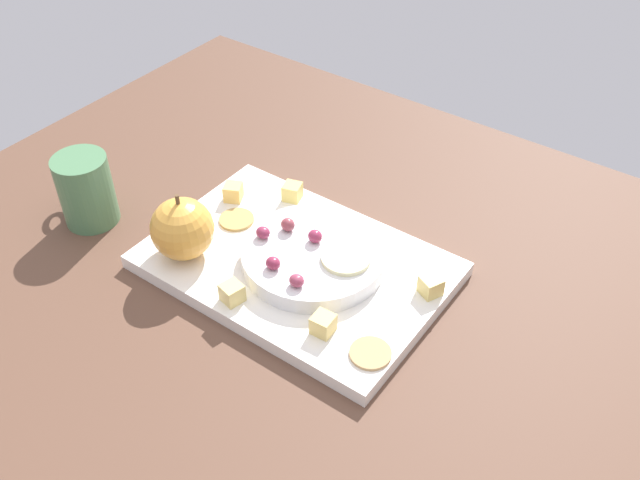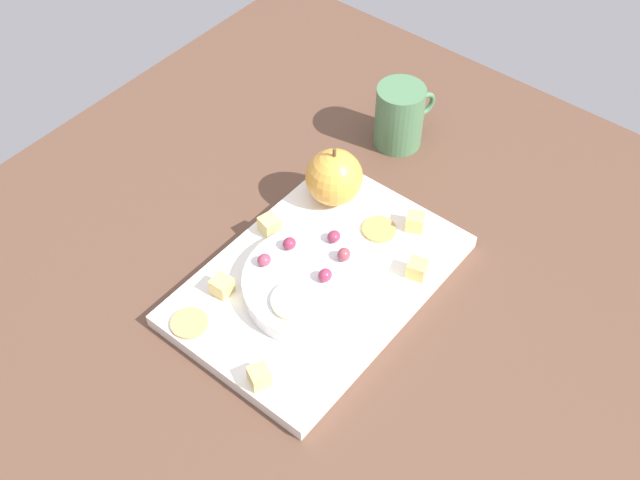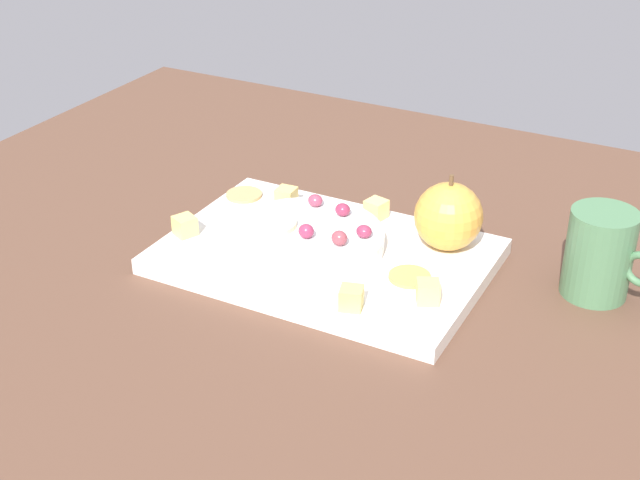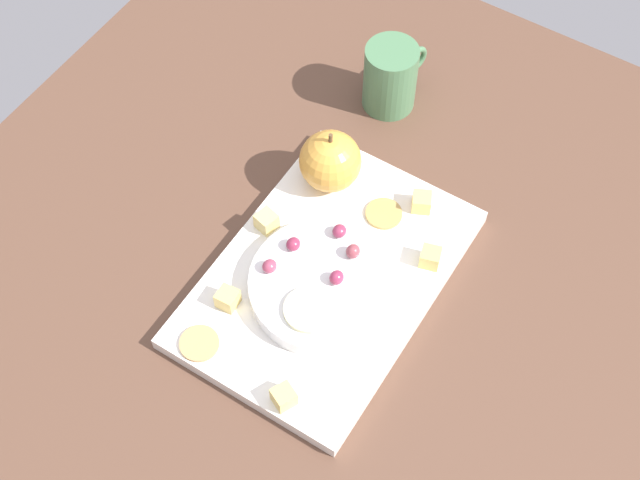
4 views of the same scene
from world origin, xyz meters
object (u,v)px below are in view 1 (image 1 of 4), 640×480
at_px(grape_1, 288,225).
at_px(apple_slice_0, 346,258).
at_px(grape_3, 297,281).
at_px(cheese_cube_1, 431,286).
at_px(cheese_cube_2, 292,192).
at_px(cracker_0, 237,220).
at_px(cheese_cube_3, 232,293).
at_px(cup, 86,190).
at_px(grape_0, 263,233).
at_px(grape_4, 273,263).
at_px(serving_dish, 314,255).
at_px(cheese_cube_0, 233,192).
at_px(grape_2, 315,236).
at_px(cracker_1, 370,353).
at_px(cheese_cube_4, 323,324).
at_px(apple_whole, 182,229).
at_px(platter, 296,265).

xyz_separation_m(grape_1, apple_slice_0, (-0.09, 0.00, -0.01)).
bearing_deg(grape_3, cheese_cube_1, -140.66).
xyz_separation_m(cheese_cube_2, cracker_0, (0.03, 0.08, -0.01)).
distance_m(cheese_cube_3, cup, 0.27).
height_order(grape_0, cup, cup).
xyz_separation_m(grape_4, apple_slice_0, (-0.06, -0.06, -0.00)).
bearing_deg(grape_0, serving_dish, -163.19).
distance_m(cheese_cube_0, grape_2, 0.16).
relative_size(cheese_cube_2, grape_0, 1.28).
height_order(cracker_0, grape_1, grape_1).
height_order(grape_3, grape_4, same).
xyz_separation_m(grape_4, cup, (0.29, 0.03, 0.00)).
bearing_deg(cracker_1, cheese_cube_2, -35.75).
relative_size(grape_4, apple_slice_0, 0.30).
xyz_separation_m(grape_0, grape_1, (-0.02, -0.03, 0.00)).
bearing_deg(grape_1, cheese_cube_4, 142.07).
height_order(cheese_cube_1, grape_1, grape_1).
height_order(serving_dish, cheese_cube_2, cheese_cube_2).
distance_m(cheese_cube_2, cheese_cube_4, 0.24).
bearing_deg(grape_4, grape_0, -38.97).
bearing_deg(cheese_cube_1, cracker_0, 6.61).
distance_m(grape_1, grape_4, 0.07).
relative_size(cracker_1, grape_4, 2.54).
relative_size(apple_whole, grape_1, 4.32).
bearing_deg(grape_3, apple_whole, 6.09).
bearing_deg(grape_0, apple_slice_0, -166.47).
bearing_deg(cracker_1, apple_whole, -0.71).
bearing_deg(cracker_0, grape_4, 151.52).
distance_m(cheese_cube_3, grape_1, 0.12).
distance_m(cheese_cube_0, cheese_cube_2, 0.08).
relative_size(platter, cheese_cube_3, 15.70).
distance_m(platter, cup, 0.30).
bearing_deg(cheese_cube_4, apple_whole, -1.60).
bearing_deg(cheese_cube_4, cheese_cube_2, -44.58).
xyz_separation_m(platter, grape_4, (-0.00, 0.05, 0.04)).
relative_size(cheese_cube_2, cracker_1, 0.50).
height_order(grape_3, apple_slice_0, grape_3).
bearing_deg(cheese_cube_1, apple_whole, 22.38).
relative_size(grape_2, cup, 0.18).
relative_size(platter, apple_whole, 4.65).
xyz_separation_m(cheese_cube_3, grape_0, (0.03, -0.09, 0.02)).
height_order(platter, serving_dish, serving_dish).
distance_m(cracker_1, apple_slice_0, 0.13).
xyz_separation_m(cracker_0, grape_2, (-0.12, -0.01, 0.03)).
bearing_deg(cheese_cube_3, cheese_cube_4, -168.99).
bearing_deg(grape_2, cup, 18.53).
relative_size(serving_dish, apple_slice_0, 3.00).
bearing_deg(serving_dish, apple_slice_0, -171.53).
bearing_deg(apple_slice_0, cheese_cube_2, -29.36).
distance_m(serving_dish, cup, 0.32).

